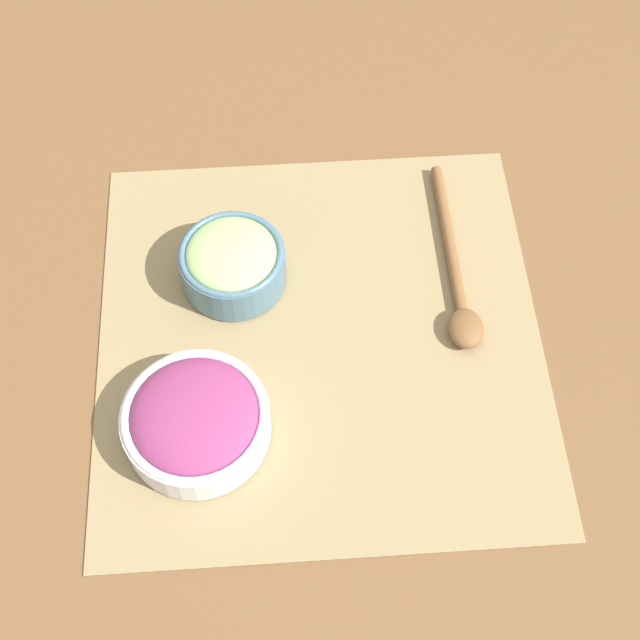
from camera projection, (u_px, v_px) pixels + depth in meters
name	position (u px, v px, depth m)	size (l,w,h in m)	color
ground_plane	(320.00, 337.00, 0.93)	(3.00, 3.00, 0.00)	brown
placemat	(320.00, 336.00, 0.93)	(0.46, 0.47, 0.00)	#937F56
cucumber_bowl	(232.00, 262.00, 0.94)	(0.11, 0.11, 0.06)	slate
onion_bowl	(195.00, 419.00, 0.85)	(0.14, 0.14, 0.05)	silver
wooden_spoon	(458.00, 287.00, 0.95)	(0.04, 0.24, 0.02)	brown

